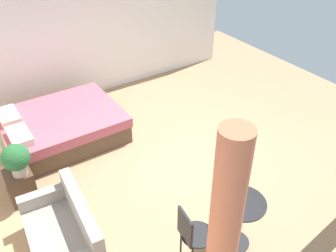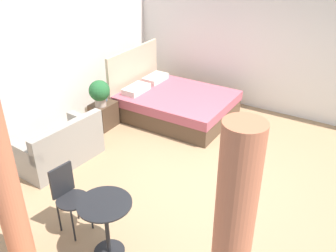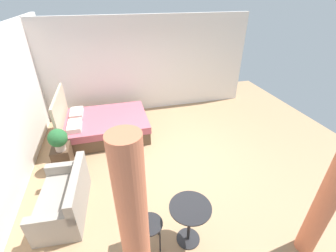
% 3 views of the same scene
% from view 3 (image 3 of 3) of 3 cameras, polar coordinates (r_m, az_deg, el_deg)
% --- Properties ---
extents(ground_plane, '(8.72, 9.39, 0.02)m').
position_cam_3_polar(ground_plane, '(5.51, 1.30, -8.15)').
color(ground_plane, '#9E7A56').
extents(wall_right, '(0.12, 6.39, 2.88)m').
position_cam_3_polar(wall_right, '(7.36, -4.91, 14.80)').
color(wall_right, silver).
rests_on(wall_right, ground).
extents(bed, '(1.67, 2.17, 1.29)m').
position_cam_3_polar(bed, '(6.44, -15.61, 0.20)').
color(bed, brown).
rests_on(bed, ground).
extents(couch, '(1.41, 0.85, 0.79)m').
position_cam_3_polar(couch, '(4.61, -24.18, -16.25)').
color(couch, gray).
rests_on(couch, ground).
extents(nightstand, '(0.48, 0.37, 0.50)m').
position_cam_3_polar(nightstand, '(5.68, -24.71, -6.87)').
color(nightstand, '#473323').
rests_on(nightstand, ground).
extents(potted_plant, '(0.39, 0.39, 0.50)m').
position_cam_3_polar(potted_plant, '(5.31, -25.67, -2.87)').
color(potted_plant, tan).
rests_on(potted_plant, nightstand).
extents(vase, '(0.10, 0.10, 0.18)m').
position_cam_3_polar(vase, '(5.61, -25.77, -3.43)').
color(vase, slate).
rests_on(vase, nightstand).
extents(balcony_table, '(0.62, 0.62, 0.76)m').
position_cam_3_polar(balcony_table, '(3.70, 5.40, -21.69)').
color(balcony_table, black).
rests_on(balcony_table, ground).
extents(cafe_chair_near_window, '(0.46, 0.46, 0.91)m').
position_cam_3_polar(cafe_chair_near_window, '(3.63, -6.18, -22.50)').
color(cafe_chair_near_window, black).
rests_on(cafe_chair_near_window, ground).
extents(curtain_left, '(0.27, 0.27, 2.51)m').
position_cam_3_polar(curtain_left, '(3.71, 35.72, -12.58)').
color(curtain_left, '#D1704C').
rests_on(curtain_left, ground).
extents(curtain_right, '(0.30, 0.30, 2.51)m').
position_cam_3_polar(curtain_right, '(2.66, -8.16, -25.38)').
color(curtain_right, '#D1704C').
rests_on(curtain_right, ground).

